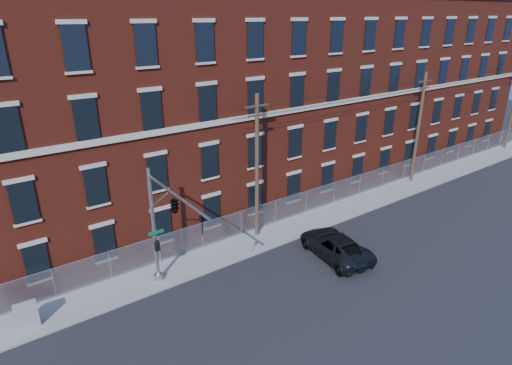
{
  "coord_description": "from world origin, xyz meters",
  "views": [
    {
      "loc": [
        -13.92,
        -16.21,
        14.82
      ],
      "look_at": [
        0.76,
        4.0,
        4.9
      ],
      "focal_mm": 30.02,
      "sensor_mm": 36.0,
      "label": 1
    }
  ],
  "objects": [
    {
      "name": "ground",
      "position": [
        0.0,
        0.0,
        0.0
      ],
      "size": [
        140.0,
        140.0,
        0.0
      ],
      "primitive_type": "plane",
      "color": "black",
      "rests_on": "ground"
    },
    {
      "name": "sidewalk",
      "position": [
        12.0,
        5.0,
        0.06
      ],
      "size": [
        65.0,
        3.0,
        0.12
      ],
      "primitive_type": "cube",
      "color": "gray",
      "rests_on": "ground"
    },
    {
      "name": "mill_building",
      "position": [
        12.0,
        13.93,
        8.15
      ],
      "size": [
        55.3,
        14.32,
        16.3
      ],
      "color": "maroon",
      "rests_on": "ground"
    },
    {
      "name": "chain_link_fence",
      "position": [
        12.0,
        6.3,
        1.06
      ],
      "size": [
        59.06,
        0.06,
        1.85
      ],
      "color": "#A5A8AD",
      "rests_on": "ground"
    },
    {
      "name": "traffic_signal_mast",
      "position": [
        -6.0,
        2.18,
        5.39
      ],
      "size": [
        0.9,
        6.75,
        7.0
      ],
      "color": "#9EA0A5",
      "rests_on": "ground"
    },
    {
      "name": "utility_pole_near",
      "position": [
        2.0,
        5.6,
        5.34
      ],
      "size": [
        1.8,
        0.28,
        10.0
      ],
      "color": "#422F21",
      "rests_on": "ground"
    },
    {
      "name": "utility_pole_mid",
      "position": [
        20.0,
        5.6,
        5.34
      ],
      "size": [
        1.8,
        0.28,
        10.0
      ],
      "color": "#422F21",
      "rests_on": "ground"
    },
    {
      "name": "overhead_wires",
      "position": [
        20.0,
        5.6,
        9.12
      ],
      "size": [
        40.0,
        0.62,
        0.62
      ],
      "color": "black",
      "rests_on": "ground"
    },
    {
      "name": "pickup_truck",
      "position": [
        4.48,
        0.39,
        0.78
      ],
      "size": [
        3.33,
        5.89,
        1.55
      ],
      "primitive_type": "imported",
      "rotation": [
        0.0,
        0.0,
        3.0
      ],
      "color": "black",
      "rests_on": "ground"
    },
    {
      "name": "utility_cabinet",
      "position": [
        -12.98,
        4.56,
        0.78
      ],
      "size": [
        1.09,
        0.59,
        1.32
      ],
      "primitive_type": "cube",
      "rotation": [
        0.0,
        0.0,
        -0.06
      ],
      "color": "gray",
      "rests_on": "sidewalk"
    }
  ]
}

